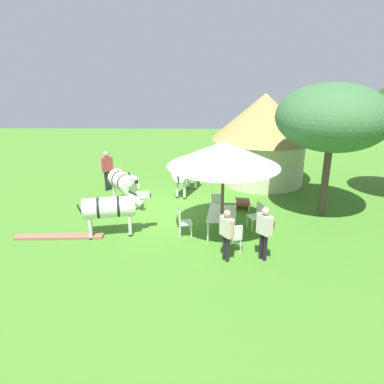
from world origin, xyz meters
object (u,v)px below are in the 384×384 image
Objects in this scene: guest_beside_umbrella at (227,231)px; striped_lounge_chair at (243,203)px; shade_umbrella at (224,154)px; patio_chair_near_hut at (183,221)px; acacia_tree_behind_hut at (333,118)px; zebra_nearest_camera at (187,170)px; patio_chair_east_end at (218,205)px; zebra_by_umbrella at (124,182)px; zebra_toward_hut at (111,208)px; standing_watcher at (107,167)px; patio_chair_near_lawn at (257,214)px; thatched_hut at (264,134)px; guest_behind_table at (264,229)px; patio_chair_west_end at (234,236)px; patio_dining_table at (222,215)px.

striped_lounge_chair is at bearing -48.78° from guest_beside_umbrella.
shade_umbrella is at bearing -101.00° from striped_lounge_chair.
acacia_tree_behind_hut is (-1.86, 5.07, 3.03)m from patio_chair_near_hut.
patio_chair_near_hut is 4.16m from zebra_nearest_camera.
patio_chair_east_end is at bearing 133.32° from patio_chair_near_hut.
patio_chair_east_end is 3.73m from zebra_by_umbrella.
acacia_tree_behind_hut is (2.27, 5.04, 2.55)m from zebra_nearest_camera.
shade_umbrella is 1.53× the size of zebra_toward_hut.
zebra_nearest_camera is at bearing -23.04° from guest_beside_umbrella.
standing_watcher reaches higher than guest_beside_umbrella.
standing_watcher is (-3.91, -5.93, 0.53)m from patio_chair_near_lawn.
shade_umbrella is 0.74× the size of acacia_tree_behind_hut.
zebra_toward_hut is (5.85, -5.76, -1.28)m from thatched_hut.
thatched_hut is 4.50m from acacia_tree_behind_hut.
patio_chair_west_end is at bearing -158.26° from guest_behind_table.
patio_chair_near_hut is 1.00× the size of striped_lounge_chair.
acacia_tree_behind_hut is (-0.44, 3.88, 3.03)m from patio_chair_east_end.
patio_chair_west_end is (1.25, 0.27, -0.14)m from patio_dining_table.
patio_chair_east_end is 0.56× the size of guest_behind_table.
guest_beside_umbrella is at bearing 0.54° from shade_umbrella.
patio_chair_near_lawn is 0.49× the size of zebra_by_umbrella.
patio_dining_table is at bearing -21.05° from thatched_hut.
guest_beside_umbrella is 5.47m from zebra_by_umbrella.
zebra_by_umbrella is at bearing -169.97° from striped_lounge_chair.
thatched_hut is 2.10× the size of zebra_nearest_camera.
patio_chair_west_end is (1.25, 0.27, -2.18)m from shade_umbrella.
patio_dining_table reaches higher than striped_lounge_chair.
striped_lounge_chair is (-3.82, -0.13, -0.71)m from guest_behind_table.
patio_chair_west_end is 1.90m from patio_chair_near_hut.
shade_umbrella reaches higher than patio_chair_near_hut.
zebra_toward_hut is at bearing -149.23° from guest_behind_table.
striped_lounge_chair is at bearing 156.48° from shade_umbrella.
zebra_nearest_camera is at bearing -162.77° from patio_dining_table.
patio_chair_near_lawn is 2.12m from guest_behind_table.
thatched_hut is at bearing -120.36° from patio_chair_east_end.
zebra_nearest_camera is at bearing -179.32° from zebra_by_umbrella.
standing_watcher is (-5.97, -5.79, 0.09)m from guest_behind_table.
standing_watcher is 0.77× the size of zebra_nearest_camera.
patio_chair_west_end is 5.52m from acacia_tree_behind_hut.
acacia_tree_behind_hut reaches higher than patio_chair_west_end.
zebra_nearest_camera is 2.88m from zebra_by_umbrella.
zebra_toward_hut is (2.31, -4.50, 0.71)m from striped_lounge_chair.
acacia_tree_behind_hut is at bearing -176.74° from patio_chair_east_end.
thatched_hut is at bearing -29.29° from patio_chair_near_lawn.
guest_beside_umbrella is 3.91m from zebra_toward_hut.
shade_umbrella is 3.90× the size of patio_chair_east_end.
patio_dining_table is at bearing 90.00° from patio_chair_west_end.
zebra_nearest_camera is 6.09m from acacia_tree_behind_hut.
zebra_by_umbrella is at bearing 49.23° from patio_chair_near_lawn.
shade_umbrella is 2.19× the size of guest_behind_table.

